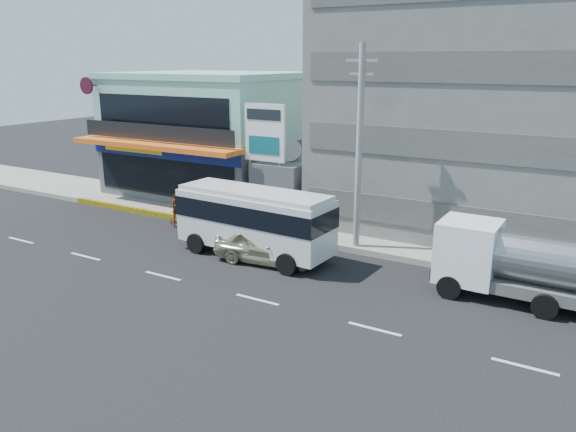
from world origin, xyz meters
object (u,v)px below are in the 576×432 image
Objects in this scene: minibus at (254,217)px; motorcycle_rider at (177,217)px; billboard at (265,139)px; satellite_dish at (289,159)px; utility_pole_near at (359,149)px; tanker_truck at (529,265)px; shop_building at (211,137)px; sedan at (266,246)px; concrete_building at (484,102)px.

minibus is 3.92× the size of motorcycle_rider.
motorcycle_rider is at bearing -137.68° from billboard.
satellite_dish is 0.19× the size of minibus.
utility_pole_near is 9.28m from tanker_truck.
billboard is at bearing -32.32° from shop_building.
utility_pole_near is 1.31× the size of tanker_truck.
satellite_dish is 7.22m from minibus.
satellite_dish is at bearing 50.85° from motorcycle_rider.
shop_building is at bearing 41.28° from sedan.
tanker_truck is (4.26, -9.93, -5.39)m from concrete_building.
concrete_building is at bearing 53.44° from minibus.
utility_pole_near is at bearing -117.76° from concrete_building.
minibus is at bearing -43.97° from shop_building.
billboard reaches higher than sedan.
shop_building is 1.63× the size of tanker_truck.
concrete_building is 10.67× the size of satellite_dish.
concrete_building is 2.32× the size of billboard.
tanker_truck is (12.22, 0.80, -0.35)m from minibus.
minibus is (-7.96, -10.74, -5.04)m from concrete_building.
concrete_building is at bearing 21.80° from satellite_dish.
utility_pole_near is 6.39m from sedan.
sedan is (11.00, -10.18, -3.16)m from shop_building.
concrete_building reaches higher than billboard.
satellite_dish is at bearing 157.41° from tanker_truck.
minibus is 1.63× the size of sedan.
tanker_truck is at bearing -22.59° from satellite_dish.
sedan is at bearing -121.92° from concrete_building.
concrete_building is 2.10× the size of tanker_truck.
billboard is at bearing 26.84° from sedan.
utility_pole_near is at bearing -15.48° from billboard.
minibus is (-3.96, -3.14, -3.19)m from utility_pole_near.
motorcycle_rider is (-4.23, -5.20, -2.90)m from satellite_dish.
utility_pole_near is at bearing -25.06° from shop_building.
sedan is (-3.00, -3.64, -4.32)m from utility_pole_near.
concrete_building is at bearing 62.24° from utility_pole_near.
shop_building is 18.28m from concrete_building.
motorcycle_rider is (3.77, -8.14, -3.33)m from shop_building.
shop_building is at bearing -176.65° from concrete_building.
utility_pole_near reaches higher than satellite_dish.
concrete_building reaches higher than tanker_truck.
sedan is at bearing -67.48° from satellite_dish.
billboard is at bearing -105.52° from satellite_dish.
shop_building is at bearing 154.94° from utility_pole_near.
sedan is at bearing -173.40° from tanker_truck.
tanker_truck is (22.26, -8.88, -2.39)m from shop_building.
shop_building is 2.54× the size of sedan.
minibus is at bearing -13.79° from motorcycle_rider.
shop_building is 1.80× the size of billboard.
concrete_building is at bearing 3.35° from shop_building.
motorcycle_rider is at bearing 68.33° from sedan.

